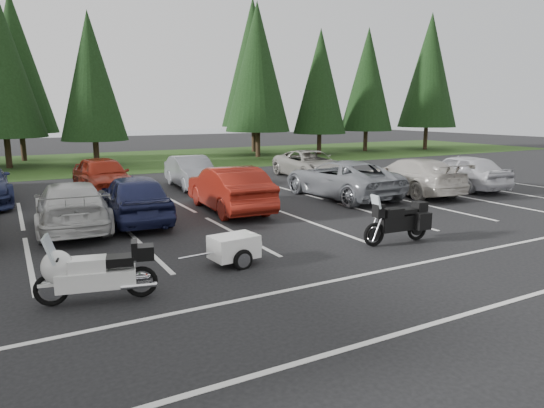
{
  "coord_description": "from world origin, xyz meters",
  "views": [
    {
      "loc": [
        -5.16,
        -11.32,
        3.5
      ],
      "look_at": [
        0.8,
        -0.5,
        1.12
      ],
      "focal_mm": 32.0,
      "sensor_mm": 36.0,
      "label": 1
    }
  ],
  "objects_px": {
    "car_near_6": "(341,179)",
    "car_far_3": "(192,172)",
    "adventure_motorcycle": "(397,218)",
    "car_near_3": "(72,206)",
    "car_near_5": "(229,189)",
    "car_far_2": "(103,176)",
    "car_near_8": "(461,171)",
    "cargo_trailer": "(234,250)",
    "car_far_4": "(310,164)",
    "car_near_7": "(412,176)",
    "car_near_4": "(135,198)",
    "touring_motorcycle": "(96,267)"
  },
  "relations": [
    {
      "from": "car_near_6",
      "to": "car_far_3",
      "type": "bearing_deg",
      "value": -52.17
    },
    {
      "from": "adventure_motorcycle",
      "to": "car_near_3",
      "type": "bearing_deg",
      "value": 145.12
    },
    {
      "from": "car_near_5",
      "to": "car_far_2",
      "type": "relative_size",
      "value": 1.03
    },
    {
      "from": "car_far_2",
      "to": "adventure_motorcycle",
      "type": "distance_m",
      "value": 13.09
    },
    {
      "from": "car_far_2",
      "to": "car_far_3",
      "type": "relative_size",
      "value": 1.07
    },
    {
      "from": "car_near_5",
      "to": "car_near_3",
      "type": "bearing_deg",
      "value": 6.14
    },
    {
      "from": "car_near_8",
      "to": "cargo_trailer",
      "type": "relative_size",
      "value": 3.06
    },
    {
      "from": "car_near_6",
      "to": "car_far_4",
      "type": "relative_size",
      "value": 1.06
    },
    {
      "from": "car_far_4",
      "to": "cargo_trailer",
      "type": "bearing_deg",
      "value": -124.53
    },
    {
      "from": "car_near_8",
      "to": "car_far_4",
      "type": "xyz_separation_m",
      "value": [
        -4.03,
        6.31,
        -0.07
      ]
    },
    {
      "from": "car_near_3",
      "to": "cargo_trailer",
      "type": "relative_size",
      "value": 3.25
    },
    {
      "from": "car_near_6",
      "to": "car_near_8",
      "type": "height_order",
      "value": "car_near_8"
    },
    {
      "from": "car_near_3",
      "to": "car_near_6",
      "type": "height_order",
      "value": "car_near_6"
    },
    {
      "from": "adventure_motorcycle",
      "to": "cargo_trailer",
      "type": "bearing_deg",
      "value": 178.5
    },
    {
      "from": "car_near_6",
      "to": "car_near_3",
      "type": "bearing_deg",
      "value": 0.95
    },
    {
      "from": "car_near_8",
      "to": "car_near_5",
      "type": "bearing_deg",
      "value": 2.58
    },
    {
      "from": "car_near_8",
      "to": "car_near_7",
      "type": "bearing_deg",
      "value": 2.01
    },
    {
      "from": "car_near_4",
      "to": "adventure_motorcycle",
      "type": "xyz_separation_m",
      "value": [
        5.51,
        -5.99,
        -0.09
      ]
    },
    {
      "from": "car_near_4",
      "to": "cargo_trailer",
      "type": "bearing_deg",
      "value": 103.38
    },
    {
      "from": "car_far_4",
      "to": "car_near_4",
      "type": "bearing_deg",
      "value": -145.3
    },
    {
      "from": "touring_motorcycle",
      "to": "adventure_motorcycle",
      "type": "relative_size",
      "value": 1.06
    },
    {
      "from": "car_far_3",
      "to": "car_far_4",
      "type": "distance_m",
      "value": 6.6
    },
    {
      "from": "car_near_5",
      "to": "adventure_motorcycle",
      "type": "distance_m",
      "value": 6.52
    },
    {
      "from": "car_near_3",
      "to": "cargo_trailer",
      "type": "xyz_separation_m",
      "value": [
        2.82,
        -5.48,
        -0.37
      ]
    },
    {
      "from": "car_near_3",
      "to": "car_far_4",
      "type": "relative_size",
      "value": 0.95
    },
    {
      "from": "car_near_4",
      "to": "car_near_5",
      "type": "xyz_separation_m",
      "value": [
        3.36,
        0.17,
        0.01
      ]
    },
    {
      "from": "car_near_5",
      "to": "car_near_7",
      "type": "xyz_separation_m",
      "value": [
        8.4,
        -0.39,
        -0.04
      ]
    },
    {
      "from": "car_near_4",
      "to": "touring_motorcycle",
      "type": "xyz_separation_m",
      "value": [
        -2.21,
        -6.37,
        -0.11
      ]
    },
    {
      "from": "car_near_8",
      "to": "car_far_2",
      "type": "height_order",
      "value": "car_far_2"
    },
    {
      "from": "car_near_3",
      "to": "car_near_7",
      "type": "relative_size",
      "value": 0.95
    },
    {
      "from": "car_near_4",
      "to": "adventure_motorcycle",
      "type": "relative_size",
      "value": 2.01
    },
    {
      "from": "cargo_trailer",
      "to": "adventure_motorcycle",
      "type": "xyz_separation_m",
      "value": [
        4.57,
        -0.41,
        0.34
      ]
    },
    {
      "from": "car_near_3",
      "to": "touring_motorcycle",
      "type": "xyz_separation_m",
      "value": [
        -0.32,
        -6.28,
        -0.05
      ]
    },
    {
      "from": "car_near_3",
      "to": "car_near_5",
      "type": "distance_m",
      "value": 5.25
    },
    {
      "from": "car_near_5",
      "to": "car_far_4",
      "type": "relative_size",
      "value": 0.92
    },
    {
      "from": "car_near_7",
      "to": "car_far_3",
      "type": "distance_m",
      "value": 9.86
    },
    {
      "from": "touring_motorcycle",
      "to": "cargo_trailer",
      "type": "relative_size",
      "value": 1.58
    },
    {
      "from": "car_near_6",
      "to": "car_near_7",
      "type": "xyz_separation_m",
      "value": [
        3.26,
        -0.68,
        -0.01
      ]
    },
    {
      "from": "car_near_3",
      "to": "adventure_motorcycle",
      "type": "xyz_separation_m",
      "value": [
        7.39,
        -5.89,
        -0.02
      ]
    },
    {
      "from": "touring_motorcycle",
      "to": "car_far_3",
      "type": "bearing_deg",
      "value": 76.01
    },
    {
      "from": "car_far_2",
      "to": "car_far_4",
      "type": "height_order",
      "value": "car_far_2"
    },
    {
      "from": "car_near_5",
      "to": "car_far_2",
      "type": "xyz_separation_m",
      "value": [
        -3.29,
        5.75,
        0.0
      ]
    },
    {
      "from": "car_near_3",
      "to": "car_far_4",
      "type": "distance_m",
      "value": 13.85
    },
    {
      "from": "car_near_4",
      "to": "touring_motorcycle",
      "type": "height_order",
      "value": "car_near_4"
    },
    {
      "from": "car_near_7",
      "to": "car_far_4",
      "type": "bearing_deg",
      "value": -73.37
    },
    {
      "from": "touring_motorcycle",
      "to": "adventure_motorcycle",
      "type": "xyz_separation_m",
      "value": [
        7.72,
        0.38,
        0.03
      ]
    },
    {
      "from": "car_near_3",
      "to": "car_near_6",
      "type": "relative_size",
      "value": 0.9
    },
    {
      "from": "car_near_7",
      "to": "car_near_8",
      "type": "distance_m",
      "value": 2.86
    },
    {
      "from": "car_near_3",
      "to": "car_near_6",
      "type": "distance_m",
      "value": 10.4
    },
    {
      "from": "car_near_5",
      "to": "car_near_7",
      "type": "height_order",
      "value": "car_near_5"
    }
  ]
}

